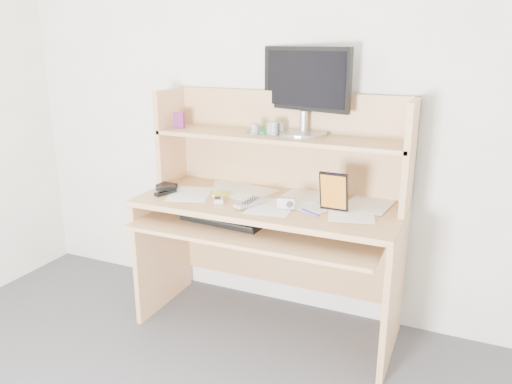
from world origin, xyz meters
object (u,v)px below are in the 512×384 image
at_px(desk, 274,207).
at_px(game_case, 334,192).
at_px(monitor, 305,88).
at_px(tv_remote, 250,203).
at_px(keyboard, 223,219).

height_order(desk, game_case, desk).
relative_size(game_case, monitor, 0.38).
bearing_deg(monitor, tv_remote, -101.09).
height_order(game_case, monitor, monitor).
bearing_deg(keyboard, game_case, 16.20).
height_order(tv_remote, monitor, monitor).
xyz_separation_m(keyboard, tv_remote, (0.14, 0.03, 0.10)).
xyz_separation_m(game_case, monitor, (-0.25, 0.26, 0.47)).
bearing_deg(desk, monitor, 54.61).
xyz_separation_m(desk, game_case, (0.36, -0.11, 0.16)).
bearing_deg(game_case, tv_remote, -167.31).
distance_m(keyboard, game_case, 0.60).
distance_m(desk, tv_remote, 0.21).
height_order(keyboard, game_case, game_case).
height_order(tv_remote, game_case, game_case).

